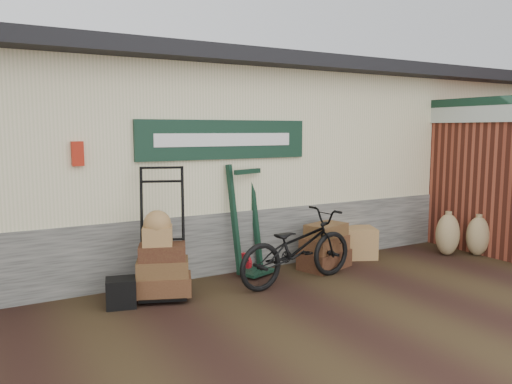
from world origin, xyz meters
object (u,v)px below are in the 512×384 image
at_px(porter_trolley, 162,231).
at_px(bicycle, 297,243).
at_px(green_barrow, 248,220).
at_px(black_trunk, 121,293).
at_px(suitcase_stack, 325,246).
at_px(wicker_hamper, 351,243).

relative_size(porter_trolley, bicycle, 0.88).
height_order(green_barrow, black_trunk, green_barrow).
relative_size(porter_trolley, suitcase_stack, 2.13).
xyz_separation_m(porter_trolley, suitcase_stack, (2.54, -0.02, -0.49)).
height_order(suitcase_stack, bicycle, bicycle).
xyz_separation_m(porter_trolley, black_trunk, (-0.59, -0.17, -0.66)).
distance_m(wicker_hamper, bicycle, 1.72).
distance_m(green_barrow, suitcase_stack, 1.28).
bearing_deg(black_trunk, porter_trolley, 16.58).
distance_m(suitcase_stack, wicker_hamper, 0.83).
bearing_deg(wicker_hamper, green_barrow, 178.90).
bearing_deg(bicycle, suitcase_stack, -68.66).
distance_m(wicker_hamper, black_trunk, 3.92).
height_order(suitcase_stack, black_trunk, suitcase_stack).
distance_m(porter_trolley, black_trunk, 0.90).
bearing_deg(bicycle, black_trunk, 78.09).
relative_size(wicker_hamper, bicycle, 0.40).
bearing_deg(bicycle, wicker_hamper, -71.82).
bearing_deg(suitcase_stack, porter_trolley, 179.65).
height_order(wicker_hamper, bicycle, bicycle).
height_order(porter_trolley, black_trunk, porter_trolley).
xyz_separation_m(wicker_hamper, black_trunk, (-3.89, -0.45, -0.08)).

